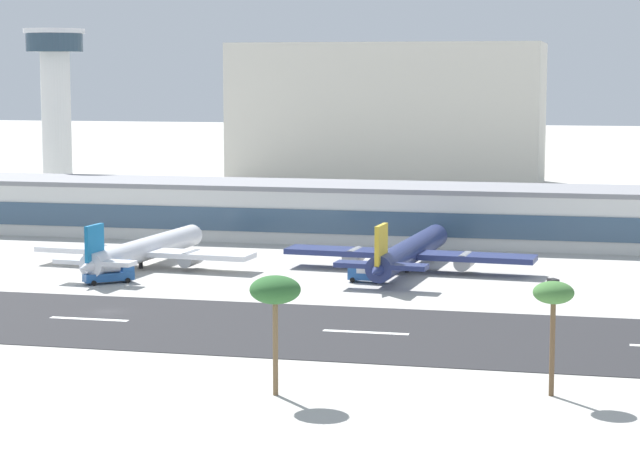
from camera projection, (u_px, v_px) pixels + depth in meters
The scene contains 14 objects.
ground_plane at pixel (107, 312), 186.46m from camera, with size 1400.00×1400.00×0.00m, color #B2AFA8.
runway_strip at pixel (91, 319), 180.76m from camera, with size 800.00×36.40×0.08m, color #262628.
runway_centreline_dash_4 at pixel (89, 319), 180.84m from camera, with size 12.00×1.20×0.01m, color white.
runway_centreline_dash_5 at pixel (366, 332), 171.60m from camera, with size 12.00×1.20×0.01m, color white.
terminal_building at pixel (328, 211), 268.86m from camera, with size 172.19×22.24×11.97m.
control_tower at pixel (56, 100), 318.77m from camera, with size 15.48×15.48×46.74m.
distant_hotel_block at pixel (388, 114), 403.37m from camera, with size 99.09×38.32×45.09m, color beige.
airliner_blue_tail_gate_0 at pixel (141, 251), 228.06m from camera, with size 42.42×48.27×10.08m.
airliner_gold_tail_gate_1 at pixel (407, 253), 223.74m from camera, with size 45.86×51.54×10.76m.
service_box_truck_0 at pixel (366, 272), 212.96m from camera, with size 6.16×3.04×3.25m.
service_baggage_tug_1 at pixel (553, 286), 203.44m from camera, with size 3.10×3.56×2.20m.
service_fuel_truck_2 at pixel (109, 271), 211.90m from camera, with size 8.16×7.49×3.95m.
palm_tree_0 at pixel (275, 292), 137.05m from camera, with size 5.67×5.67×13.42m.
palm_tree_1 at pixel (553, 296), 136.78m from camera, with size 4.53×4.53×12.84m.
Camera 1 is at (72.78, -171.41, 35.48)m, focal length 70.09 mm.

